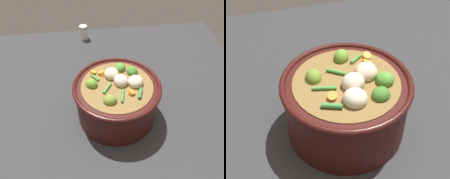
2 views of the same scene
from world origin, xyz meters
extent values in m
plane|color=#2D2D30|center=(0.00, 0.00, 0.00)|extent=(1.10, 1.10, 0.00)
cylinder|color=#38110F|center=(0.00, 0.00, 0.07)|extent=(0.25, 0.25, 0.13)
torus|color=#38110F|center=(0.00, 0.00, 0.13)|extent=(0.26, 0.26, 0.01)
cylinder|color=olive|center=(0.00, 0.00, 0.07)|extent=(0.21, 0.21, 0.12)
ellipsoid|color=#528F34|center=(0.02, 0.07, 0.14)|extent=(0.05, 0.05, 0.03)
ellipsoid|color=olive|center=(-0.07, 0.01, 0.14)|extent=(0.05, 0.04, 0.03)
ellipsoid|color=olive|center=(-0.03, -0.06, 0.14)|extent=(0.04, 0.03, 0.03)
ellipsoid|color=#42762B|center=(0.06, 0.05, 0.14)|extent=(0.05, 0.05, 0.03)
cylinder|color=orange|center=(0.03, -0.04, 0.14)|extent=(0.03, 0.02, 0.02)
cylinder|color=orange|center=(-0.04, 0.05, 0.14)|extent=(0.03, 0.03, 0.02)
cylinder|color=orange|center=(-0.07, 0.06, 0.13)|extent=(0.03, 0.03, 0.02)
ellipsoid|color=beige|center=(0.01, 0.01, 0.14)|extent=(0.05, 0.05, 0.04)
ellipsoid|color=beige|center=(-0.01, 0.04, 0.14)|extent=(0.06, 0.06, 0.04)
ellipsoid|color=beige|center=(0.06, 0.00, 0.14)|extent=(0.06, 0.06, 0.04)
cylinder|color=#367C3B|center=(0.06, -0.04, 0.14)|extent=(0.02, 0.04, 0.01)
cylinder|color=#3F8E3C|center=(0.01, -0.05, 0.14)|extent=(0.02, 0.05, 0.01)
cylinder|color=#49903E|center=(-0.03, -0.01, 0.14)|extent=(0.03, 0.04, 0.01)
cylinder|color=#438C35|center=(-0.06, 0.04, 0.14)|extent=(0.02, 0.03, 0.01)
cylinder|color=silver|center=(-0.09, 0.47, 0.03)|extent=(0.04, 0.04, 0.06)
cylinder|color=#B7B7BC|center=(-0.09, 0.47, 0.06)|extent=(0.04, 0.04, 0.01)
camera|label=1|loc=(-0.08, -0.45, 0.59)|focal=35.17mm
camera|label=2|loc=(0.47, -0.15, 0.57)|focal=54.09mm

